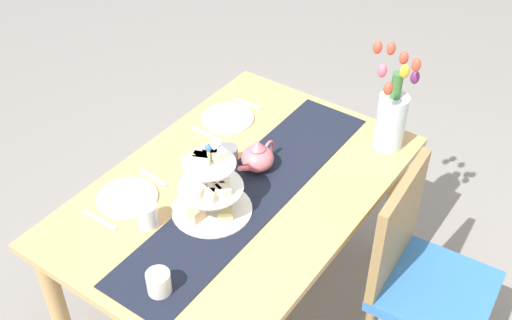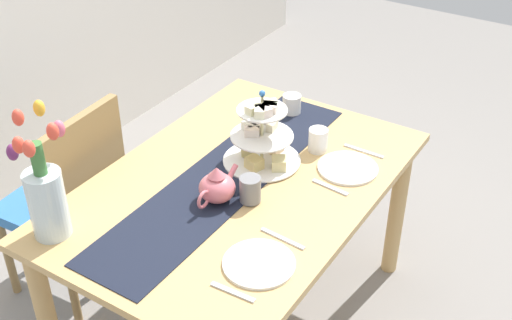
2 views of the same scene
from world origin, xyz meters
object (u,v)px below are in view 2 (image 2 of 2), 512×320
at_px(fork_left, 233,292).
at_px(mug_white_text, 318,140).
at_px(dining_table, 239,205).
at_px(dinner_plate_right, 348,168).
at_px(tulip_vase, 46,193).
at_px(cream_jug, 292,104).
at_px(fork_right, 330,187).
at_px(knife_right, 364,151).
at_px(chair_left, 70,196).
at_px(mug_grey, 250,189).
at_px(knife_left, 283,239).
at_px(teapot, 217,187).
at_px(tiered_cake_stand, 263,138).
at_px(dinner_plate_left, 259,263).

height_order(fork_left, mug_white_text, mug_white_text).
xyz_separation_m(dining_table, dinner_plate_right, (0.29, -0.30, 0.11)).
bearing_deg(tulip_vase, cream_jug, -12.91).
xyz_separation_m(fork_left, fork_right, (0.63, 0.00, 0.00)).
distance_m(knife_right, mug_white_text, 0.19).
relative_size(chair_left, mug_grey, 9.58).
bearing_deg(knife_left, knife_right, 0.00).
bearing_deg(dinner_plate_right, teapot, 144.74).
bearing_deg(tiered_cake_stand, fork_left, -155.01).
distance_m(knife_left, mug_white_text, 0.57).
height_order(dinner_plate_right, mug_white_text, mug_white_text).
bearing_deg(knife_left, tulip_vase, 120.01).
height_order(dinner_plate_right, mug_grey, mug_grey).
bearing_deg(dinner_plate_right, dinner_plate_left, 180.00).
xyz_separation_m(tiered_cake_stand, cream_jug, (0.39, 0.10, -0.07)).
xyz_separation_m(knife_right, mug_grey, (-0.51, 0.20, 0.05)).
bearing_deg(tulip_vase, chair_left, 43.66).
bearing_deg(tiered_cake_stand, mug_grey, -157.61).
bearing_deg(mug_grey, fork_right, -42.27).
distance_m(dinner_plate_left, fork_right, 0.49).
height_order(cream_jug, fork_right, cream_jug).
height_order(cream_jug, knife_left, cream_jug).
height_order(tulip_vase, knife_left, tulip_vase).
bearing_deg(fork_right, dinner_plate_left, 180.00).
height_order(chair_left, mug_white_text, chair_left).
bearing_deg(tulip_vase, knife_right, -33.03).
xyz_separation_m(tulip_vase, knife_right, (1.01, -0.66, -0.16)).
relative_size(tiered_cake_stand, knife_left, 1.79).
height_order(dining_table, fork_right, fork_right).
bearing_deg(dinner_plate_right, knife_left, 180.00).
xyz_separation_m(dining_table, tulip_vase, (-0.57, 0.35, 0.27)).
bearing_deg(mug_white_text, teapot, 163.60).
bearing_deg(mug_grey, knife_left, -120.10).
height_order(teapot, mug_grey, teapot).
bearing_deg(fork_right, mug_grey, 137.73).
distance_m(tulip_vase, dinner_plate_left, 0.71).
distance_m(dining_table, fork_right, 0.35).
bearing_deg(tulip_vase, dinner_plate_right, -37.20).
height_order(cream_jug, mug_grey, mug_grey).
relative_size(chair_left, fork_left, 6.07).
bearing_deg(teapot, mug_grey, -59.06).
height_order(tiered_cake_stand, dinner_plate_right, tiered_cake_stand).
distance_m(cream_jug, knife_left, 0.85).
bearing_deg(cream_jug, mug_white_text, -130.95).
bearing_deg(teapot, fork_right, -46.92).
relative_size(teapot, mug_white_text, 2.51).
height_order(knife_right, mug_white_text, mug_white_text).
bearing_deg(fork_left, mug_grey, 26.44).
xyz_separation_m(fork_left, mug_white_text, (0.83, 0.16, 0.04)).
bearing_deg(cream_jug, knife_right, -106.48).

